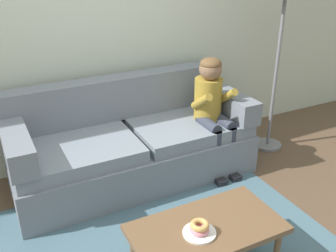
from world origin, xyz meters
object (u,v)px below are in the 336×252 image
(couch, at_px, (132,144))
(donut, at_px, (199,230))
(person_child, at_px, (212,104))
(floor_lamp, at_px, (285,1))
(coffee_table, at_px, (207,232))

(couch, relative_size, donut, 18.25)
(person_child, bearing_deg, floor_lamp, 5.57)
(couch, xyz_separation_m, coffee_table, (-0.04, -1.38, 0.03))
(donut, bearing_deg, couch, 85.03)
(couch, distance_m, donut, 1.43)
(couch, bearing_deg, person_child, -15.33)
(couch, xyz_separation_m, donut, (-0.12, -1.42, 0.11))
(couch, height_order, coffee_table, couch)
(floor_lamp, bearing_deg, donut, -142.16)
(coffee_table, relative_size, donut, 8.13)
(floor_lamp, bearing_deg, coffee_table, -141.66)
(coffee_table, distance_m, person_child, 1.45)
(donut, xyz_separation_m, floor_lamp, (1.67, 1.30, 1.10))
(coffee_table, relative_size, person_child, 0.89)
(couch, relative_size, person_child, 1.99)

